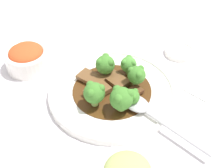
{
  "coord_description": "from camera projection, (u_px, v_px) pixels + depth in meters",
  "views": [
    {
      "loc": [
        -0.36,
        -0.37,
        0.51
      ],
      "look_at": [
        0.0,
        0.0,
        0.03
      ],
      "focal_mm": 50.0,
      "sensor_mm": 36.0,
      "label": 1
    }
  ],
  "objects": [
    {
      "name": "paper_napkin",
      "position": [
        198.0,
        82.0,
        0.75
      ],
      "size": [
        0.1,
        0.1,
        0.01
      ],
      "color": "silver",
      "rests_on": "ground_plane"
    },
    {
      "name": "sauce_dish",
      "position": [
        179.0,
        52.0,
        0.83
      ],
      "size": [
        0.08,
        0.08,
        0.01
      ],
      "color": "white",
      "rests_on": "ground_plane"
    },
    {
      "name": "beef_strip_2",
      "position": [
        91.0,
        78.0,
        0.73
      ],
      "size": [
        0.05,
        0.07,
        0.01
      ],
      "color": "brown",
      "rests_on": "main_plate"
    },
    {
      "name": "serving_spoon",
      "position": [
        143.0,
        107.0,
        0.66
      ],
      "size": [
        0.05,
        0.22,
        0.01
      ],
      "color": "#B7B7BC",
      "rests_on": "main_plate"
    },
    {
      "name": "beef_strip_1",
      "position": [
        116.0,
        79.0,
        0.73
      ],
      "size": [
        0.04,
        0.07,
        0.01
      ],
      "color": "brown",
      "rests_on": "main_plate"
    },
    {
      "name": "broccoli_floret_0",
      "position": [
        132.0,
        96.0,
        0.66
      ],
      "size": [
        0.03,
        0.03,
        0.04
      ],
      "color": "#7FA84C",
      "rests_on": "main_plate"
    },
    {
      "name": "broccoli_floret_5",
      "position": [
        94.0,
        93.0,
        0.65
      ],
      "size": [
        0.05,
        0.05,
        0.06
      ],
      "color": "#8EB756",
      "rests_on": "main_plate"
    },
    {
      "name": "beef_strip_0",
      "position": [
        98.0,
        91.0,
        0.7
      ],
      "size": [
        0.06,
        0.04,
        0.01
      ],
      "color": "brown",
      "rests_on": "main_plate"
    },
    {
      "name": "main_plate",
      "position": [
        112.0,
        92.0,
        0.72
      ],
      "size": [
        0.29,
        0.29,
        0.02
      ],
      "color": "white",
      "rests_on": "ground_plane"
    },
    {
      "name": "side_bowl_kimchi",
      "position": [
        27.0,
        57.0,
        0.78
      ],
      "size": [
        0.11,
        0.11,
        0.06
      ],
      "color": "white",
      "rests_on": "ground_plane"
    },
    {
      "name": "broccoli_floret_4",
      "position": [
        105.0,
        64.0,
        0.73
      ],
      "size": [
        0.05,
        0.05,
        0.05
      ],
      "color": "#8EB756",
      "rests_on": "main_plate"
    },
    {
      "name": "broccoli_floret_1",
      "position": [
        129.0,
        64.0,
        0.73
      ],
      "size": [
        0.04,
        0.04,
        0.05
      ],
      "color": "#7FA84C",
      "rests_on": "main_plate"
    },
    {
      "name": "broccoli_floret_3",
      "position": [
        137.0,
        75.0,
        0.7
      ],
      "size": [
        0.04,
        0.04,
        0.05
      ],
      "color": "#7FA84C",
      "rests_on": "main_plate"
    },
    {
      "name": "beef_strip_3",
      "position": [
        132.0,
        93.0,
        0.7
      ],
      "size": [
        0.05,
        0.03,
        0.01
      ],
      "color": "#56331E",
      "rests_on": "main_plate"
    },
    {
      "name": "ground_plane",
      "position": [
        112.0,
        95.0,
        0.72
      ],
      "size": [
        4.0,
        4.0,
        0.0
      ],
      "primitive_type": "plane",
      "color": "silver"
    },
    {
      "name": "broccoli_floret_2",
      "position": [
        121.0,
        98.0,
        0.64
      ],
      "size": [
        0.05,
        0.05,
        0.06
      ],
      "color": "#7FA84C",
      "rests_on": "main_plate"
    }
  ]
}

